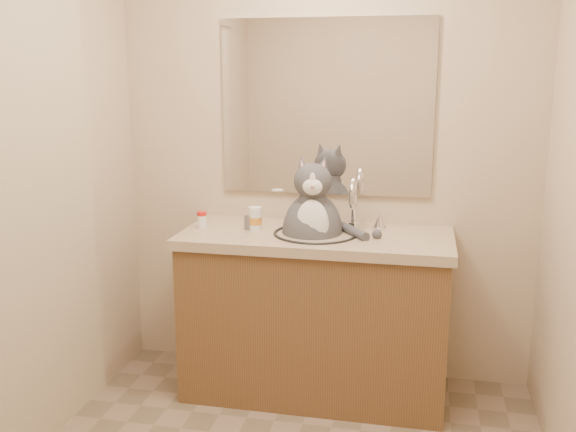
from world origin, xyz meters
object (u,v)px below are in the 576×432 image
object	(u,v)px
cat	(313,226)
pill_bottle_orange	(255,219)
pill_bottle_redcap	(202,220)
grey_canister	(249,223)

from	to	relation	value
cat	pill_bottle_orange	size ratio (longest dim) A/B	5.18
cat	pill_bottle_redcap	bearing A→B (deg)	172.45
cat	grey_canister	distance (m)	0.33
pill_bottle_orange	grey_canister	bearing A→B (deg)	-171.74
pill_bottle_redcap	pill_bottle_orange	distance (m)	0.28
cat	grey_canister	xyz separation A→B (m)	(-0.33, 0.00, 0.00)
cat	pill_bottle_redcap	xyz separation A→B (m)	(-0.57, -0.02, 0.01)
pill_bottle_orange	grey_canister	size ratio (longest dim) A/B	1.64
pill_bottle_redcap	grey_canister	distance (m)	0.24
cat	grey_canister	bearing A→B (deg)	170.86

